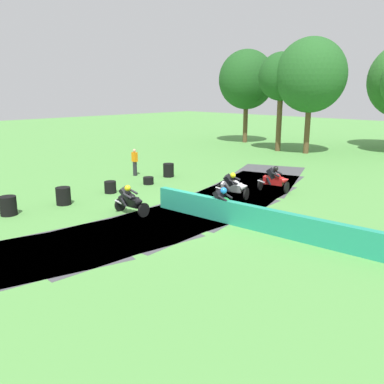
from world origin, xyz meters
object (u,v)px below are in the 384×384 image
Objects in this scene: motorcycle_trailing_white at (233,186)px; tire_stack_extra_a at (169,170)px; motorcycle_chase_green at (223,205)px; tire_stack_mid_a at (63,196)px; motorcycle_fourth_red at (275,180)px; motorcycle_lead_black at (131,200)px; tire_stack_near at (8,206)px; tire_stack_far at (148,181)px; tire_stack_mid_b at (110,187)px; track_marshal at (135,162)px.

motorcycle_trailing_white is 2.17× the size of tire_stack_extra_a.
motorcycle_chase_green is 7.46m from tire_stack_mid_a.
motorcycle_trailing_white is 2.58m from motorcycle_fourth_red.
motorcycle_lead_black is 2.10× the size of tire_stack_mid_a.
motorcycle_chase_green is at bearing -28.36° from tire_stack_extra_a.
tire_stack_mid_a is (0.15, 2.42, -0.00)m from tire_stack_near.
motorcycle_lead_black is 5.75m from tire_stack_far.
tire_stack_mid_b is (-3.75, 1.57, -0.33)m from motorcycle_lead_black.
tire_stack_mid_b is at bearing 96.30° from tire_stack_mid_a.
tire_stack_mid_b reaches higher than tire_stack_far.
tire_stack_mid_a is (-4.84, -6.18, -0.23)m from motorcycle_trailing_white.
motorcycle_chase_green reaches higher than tire_stack_far.
motorcycle_lead_black is 4.08m from tire_stack_mid_b.
tire_stack_near is at bearing -140.38° from motorcycle_chase_green.
track_marshal is (-2.56, 3.56, 0.52)m from tire_stack_mid_b.
motorcycle_fourth_red is at bearing 28.87° from tire_stack_far.
motorcycle_lead_black is 8.13m from track_marshal.
tire_stack_extra_a is at bearing 167.60° from motorcycle_trailing_white.
motorcycle_trailing_white is 7.85m from tire_stack_mid_a.
tire_stack_mid_b is at bearing 91.66° from tire_stack_near.
tire_stack_mid_a is at bearing -65.61° from track_marshal.
motorcycle_lead_black reaches higher than tire_stack_far.
motorcycle_trailing_white is 2.90× the size of tire_stack_mid_b.
motorcycle_fourth_red reaches higher than tire_stack_near.
tire_stack_far is at bearing 94.96° from tire_stack_mid_a.
motorcycle_fourth_red is 2.84× the size of tire_stack_mid_b.
tire_stack_mid_b is 2.63m from tire_stack_far.
motorcycle_fourth_red is (0.68, 2.49, 0.03)m from motorcycle_trailing_white.
motorcycle_chase_green is 3.46m from motorcycle_trailing_white.
tire_stack_near reaches higher than tire_stack_mid_b.
motorcycle_fourth_red is 2.13× the size of tire_stack_extra_a.
motorcycle_lead_black is at bearing -39.14° from track_marshal.
tire_stack_near is (-5.68, -11.08, -0.26)m from motorcycle_fourth_red.
tire_stack_mid_a is at bearing -85.04° from tire_stack_far.
motorcycle_lead_black is 0.99× the size of motorcycle_fourth_red.
motorcycle_chase_green is 10.03m from track_marshal.
motorcycle_chase_green is 2.10× the size of tire_stack_mid_a.
motorcycle_lead_black reaches higher than tire_stack_mid_a.
tire_stack_mid_a is (-3.45, -1.17, -0.23)m from motorcycle_lead_black.
motorcycle_lead_black is 3.65m from tire_stack_mid_a.
motorcycle_chase_green is 1.03× the size of track_marshal.
track_marshal is at bearing -164.26° from motorcycle_fourth_red.
tire_stack_mid_b is at bearing -86.43° from tire_stack_far.
tire_stack_mid_b is at bearing -79.86° from tire_stack_extra_a.
tire_stack_near is at bearing -84.24° from tire_stack_extra_a.
tire_stack_mid_a is 1.39× the size of tire_stack_far.
tire_stack_extra_a is 0.49× the size of track_marshal.
motorcycle_trailing_white is at bearing 8.74° from tire_stack_far.
motorcycle_trailing_white is at bearing 51.91° from tire_stack_mid_a.
tire_stack_far is (-0.31, 7.78, -0.20)m from tire_stack_near.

